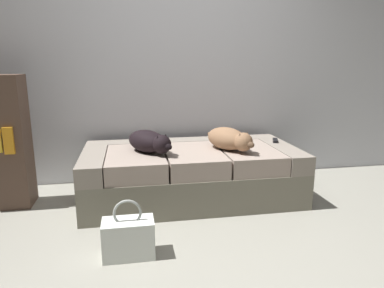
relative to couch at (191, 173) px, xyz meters
name	(u,v)px	position (x,y,z in m)	size (l,w,h in m)	color
ground_plane	(223,264)	(0.00, -1.11, -0.23)	(10.00, 10.00, 0.00)	gray
back_wall	(180,41)	(0.00, 0.64, 1.17)	(6.40, 0.10, 2.80)	silver
couch	(191,173)	(0.00, 0.00, 0.00)	(1.87, 0.95, 0.46)	slate
dog_dark	(149,142)	(-0.37, -0.09, 0.32)	(0.42, 0.50, 0.19)	black
dog_tan	(230,139)	(0.31, -0.12, 0.33)	(0.40, 0.53, 0.19)	#8A6446
tv_remote	(275,140)	(0.84, 0.12, 0.24)	(0.04, 0.15, 0.02)	black
handbag	(128,237)	(-0.56, -0.91, -0.10)	(0.32, 0.18, 0.38)	silver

